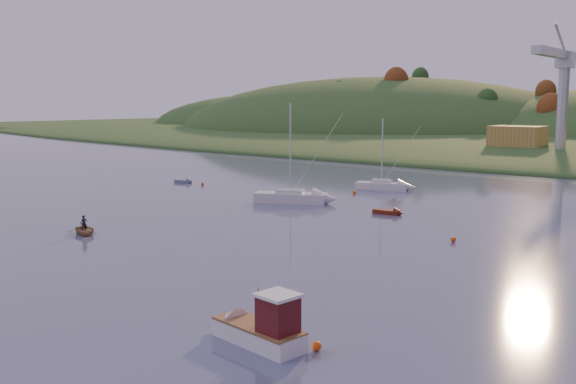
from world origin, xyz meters
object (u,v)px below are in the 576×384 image
Objects in this scene: fishing_boat at (253,325)px; sailboat_far at (290,196)px; red_tender at (392,212)px; canoe at (84,230)px; grey_dinghy at (186,182)px; sailboat_near at (382,185)px.

sailboat_far is at bearing -46.67° from fishing_boat.
canoe is at bearing -130.22° from red_tender.
sailboat_far is 3.91× the size of grey_dinghy.
fishing_boat is 67.83m from grey_dinghy.
sailboat_near is 45.35m from canoe.
red_tender reaches higher than grey_dinghy.
canoe is 38.98m from grey_dinghy.
red_tender is at bearing -24.52° from sailboat_far.
fishing_boat is at bearing -84.96° from sailboat_near.
canoe is at bearing -123.12° from sailboat_far.
red_tender is 39.29m from grey_dinghy.
red_tender is 1.14× the size of grey_dinghy.
sailboat_far is (-2.57, -17.65, 0.11)m from sailboat_near.
fishing_boat is 0.52× the size of sailboat_far.
grey_dinghy is at bearing 55.05° from canoe.
sailboat_near reaches higher than grey_dinghy.
fishing_boat is at bearing -78.64° from red_tender.
canoe is (-31.00, 10.31, -0.51)m from fishing_boat.
sailboat_far is 27.52m from canoe.
sailboat_far is 25.35m from grey_dinghy.
sailboat_far reaches higher than red_tender.
sailboat_far reaches higher than grey_dinghy.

